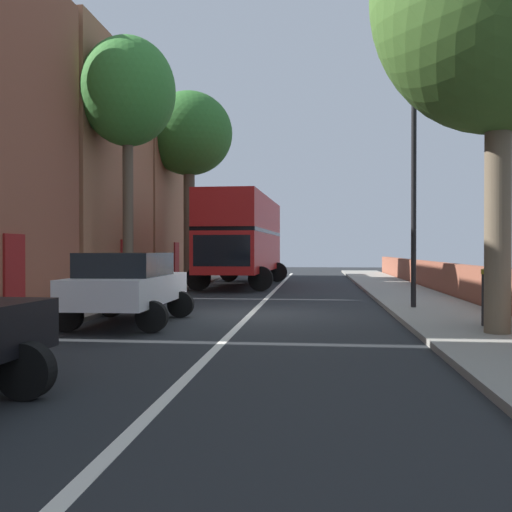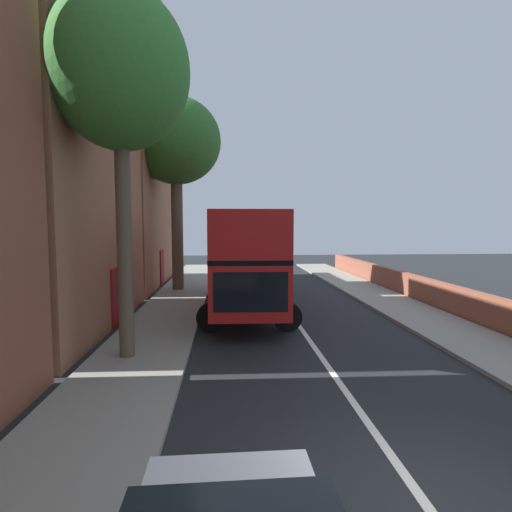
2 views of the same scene
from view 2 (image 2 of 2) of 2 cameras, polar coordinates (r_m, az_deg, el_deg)
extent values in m
cube|color=#9E6647|center=(15.24, -27.64, 9.92)|extent=(4.00, 9.22, 10.31)
cube|color=maroon|center=(14.70, -19.74, -5.69)|extent=(0.08, 1.10, 2.10)
cube|color=#9E6647|center=(24.28, -18.48, 5.70)|extent=(4.00, 9.22, 8.36)
cube|color=maroon|center=(23.99, -13.58, -1.67)|extent=(0.08, 1.10, 2.10)
cube|color=red|center=(16.67, -1.27, -2.50)|extent=(2.84, 10.63, 1.70)
cube|color=black|center=(16.58, -1.27, 0.69)|extent=(2.86, 10.52, 0.16)
cube|color=red|center=(16.54, -1.28, 3.56)|extent=(2.84, 10.63, 1.50)
cube|color=black|center=(11.45, -0.79, -5.30)|extent=(2.20, 0.13, 1.19)
cylinder|color=black|center=(13.41, 4.56, -8.81)|extent=(1.01, 0.33, 1.00)
cylinder|color=black|center=(13.35, -6.55, -8.88)|extent=(1.01, 0.33, 1.00)
cylinder|color=black|center=(20.42, 2.16, -4.17)|extent=(1.01, 0.33, 1.00)
cylinder|color=black|center=(20.39, -5.06, -4.20)|extent=(1.01, 0.33, 1.00)
cylinder|color=brown|center=(10.72, -18.70, 3.11)|extent=(0.39, 0.39, 6.50)
ellipsoid|color=#387F33|center=(11.40, -19.28, 24.33)|extent=(3.51, 3.51, 4.02)
cylinder|color=brown|center=(21.44, -11.43, 4.17)|extent=(0.61, 0.61, 6.73)
ellipsoid|color=#2D6B28|center=(21.90, -11.62, 16.17)|extent=(4.75, 4.75, 4.57)
camera|label=1|loc=(12.22, 155.13, -13.18)|focal=42.41mm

